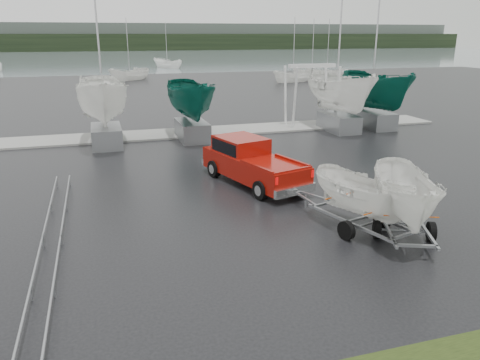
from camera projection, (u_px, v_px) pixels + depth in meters
ground_plane at (304, 196)px, 18.14m from camera, size 120.00×120.00×0.00m
lake at (126, 61)px, 109.43m from camera, size 300.00×300.00×0.00m
dock at (220, 131)px, 30.00m from camera, size 30.00×3.00×0.12m
treeline at (113, 42)px, 172.44m from camera, size 300.00×8.00×6.00m
far_hill at (111, 37)px, 179.14m from camera, size 300.00×6.00×10.00m
pickup_truck at (250, 160)px, 19.53m from camera, size 3.30×5.77×1.82m
trailer_hitched at (365, 160)px, 14.14m from camera, size 2.13×3.79×4.30m
trailer_parked at (411, 154)px, 13.66m from camera, size 2.50×3.77×4.89m
boat_hoist at (311, 86)px, 30.96m from camera, size 3.30×2.18×4.12m
keelboat_0 at (101, 67)px, 24.93m from camera, size 2.72×3.20×10.90m
keelboat_1 at (190, 74)px, 26.63m from camera, size 2.40×3.20×7.47m
keelboat_2 at (342, 63)px, 28.96m from camera, size 2.68×3.20×10.85m
keelboat_3 at (379, 63)px, 30.02m from camera, size 2.66×3.20×10.83m
mast_rack_0 at (58, 202)px, 16.45m from camera, size 0.56×6.50×0.06m
mast_rack_1 at (42, 286)px, 10.97m from camera, size 0.56×6.50×0.06m
moored_boat_1 at (130, 80)px, 63.47m from camera, size 3.69×3.68×11.43m
moored_boat_2 at (293, 82)px, 61.08m from camera, size 3.07×3.03×11.18m
moored_boat_3 at (311, 79)px, 65.26m from camera, size 3.19×3.19×10.96m
moored_boat_5 at (167, 68)px, 86.30m from camera, size 3.72×3.74×11.54m
moored_boat_7 at (327, 78)px, 66.03m from camera, size 3.21×3.19×11.05m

